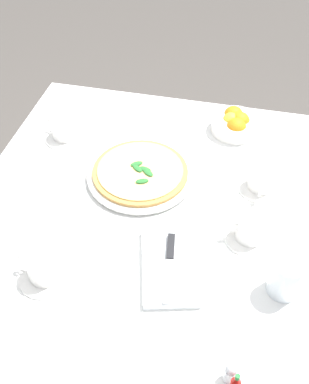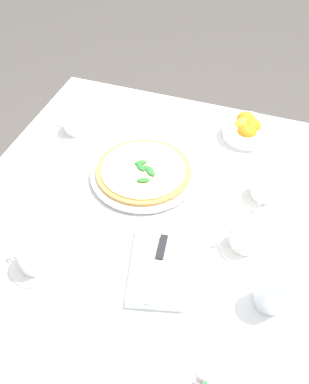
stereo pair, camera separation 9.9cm
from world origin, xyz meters
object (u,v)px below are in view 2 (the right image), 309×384
at_px(pizza, 143,170).
at_px(coffee_cup_right_edge, 245,238).
at_px(pizza_plate, 144,174).
at_px(dinner_knife, 158,265).
at_px(citrus_bowl, 247,129).
at_px(coffee_cup_near_right, 75,125).
at_px(napkin_folded, 158,267).
at_px(pepper_shaker, 201,380).
at_px(coffee_cup_far_right, 34,257).
at_px(coffee_cup_back_corner, 264,189).
at_px(water_glass_center_back, 272,291).

bearing_deg(pizza, coffee_cup_right_edge, 64.52).
height_order(pizza_plate, dinner_knife, dinner_knife).
xyz_separation_m(pizza, citrus_bowl, (-0.28, 0.24, 0.00)).
xyz_separation_m(coffee_cup_right_edge, citrus_bowl, (-0.43, -0.08, -0.00)).
xyz_separation_m(coffee_cup_near_right, citrus_bowl, (-0.15, 0.52, 0.00)).
xyz_separation_m(pizza_plate, pizza, (0.00, 0.00, 0.01)).
relative_size(coffee_cup_near_right, napkin_folded, 0.53).
distance_m(pizza_plate, coffee_cup_near_right, 0.30).
distance_m(dinner_knife, citrus_bowl, 0.58).
relative_size(dinner_knife, citrus_bowl, 1.30).
bearing_deg(pepper_shaker, coffee_cup_far_right, -108.09).
height_order(coffee_cup_right_edge, citrus_bowl, same).
bearing_deg(coffee_cup_far_right, coffee_cup_back_corner, 130.92).
xyz_separation_m(pizza, coffee_cup_near_right, (-0.13, -0.28, 0.00)).
xyz_separation_m(pizza_plate, coffee_cup_back_corner, (-0.03, 0.34, 0.02)).
height_order(pizza, coffee_cup_back_corner, coffee_cup_back_corner).
xyz_separation_m(coffee_cup_near_right, napkin_folded, (0.42, 0.42, -0.02)).
bearing_deg(coffee_cup_near_right, coffee_cup_far_right, 15.55).
distance_m(water_glass_center_back, dinner_knife, 0.26).
xyz_separation_m(pizza_plate, water_glass_center_back, (0.29, 0.41, 0.03)).
relative_size(pizza, coffee_cup_near_right, 2.09).
xyz_separation_m(pizza_plate, coffee_cup_near_right, (-0.13, -0.28, 0.02)).
bearing_deg(coffee_cup_near_right, coffee_cup_back_corner, 81.49).
bearing_deg(coffee_cup_right_edge, dinner_knife, -51.43).
relative_size(coffee_cup_back_corner, citrus_bowl, 0.88).
height_order(pizza_plate, napkin_folded, napkin_folded).
height_order(coffee_cup_near_right, coffee_cup_far_right, coffee_cup_far_right).
bearing_deg(water_glass_center_back, dinner_knife, -89.19).
distance_m(pizza, dinner_knife, 0.33).
height_order(pizza_plate, citrus_bowl, citrus_bowl).
distance_m(coffee_cup_far_right, pepper_shaker, 0.47).
height_order(coffee_cup_far_right, dinner_knife, coffee_cup_far_right).
height_order(pizza_plate, water_glass_center_back, water_glass_center_back).
height_order(coffee_cup_right_edge, dinner_knife, coffee_cup_right_edge).
bearing_deg(pizza_plate, pepper_shaker, 30.80).
xyz_separation_m(dinner_knife, citrus_bowl, (-0.57, 0.10, 0.00)).
distance_m(coffee_cup_far_right, citrus_bowl, 0.76).
height_order(coffee_cup_far_right, citrus_bowl, coffee_cup_far_right).
xyz_separation_m(coffee_cup_right_edge, water_glass_center_back, (0.14, 0.09, 0.01)).
height_order(pizza, dinner_knife, pizza).
bearing_deg(coffee_cup_far_right, dinner_knife, 106.38).
xyz_separation_m(napkin_folded, citrus_bowl, (-0.57, 0.10, 0.02)).
relative_size(water_glass_center_back, pepper_shaker, 1.80).
bearing_deg(dinner_knife, pizza_plate, -162.23).
distance_m(coffee_cup_right_edge, dinner_knife, 0.23).
bearing_deg(napkin_folded, pizza, -168.30).
distance_m(coffee_cup_back_corner, dinner_knife, 0.38).
xyz_separation_m(coffee_cup_back_corner, coffee_cup_far_right, (0.41, -0.47, 0.00)).
height_order(coffee_cup_far_right, napkin_folded, coffee_cup_far_right).
bearing_deg(coffee_cup_right_edge, pepper_shaker, -1.54).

